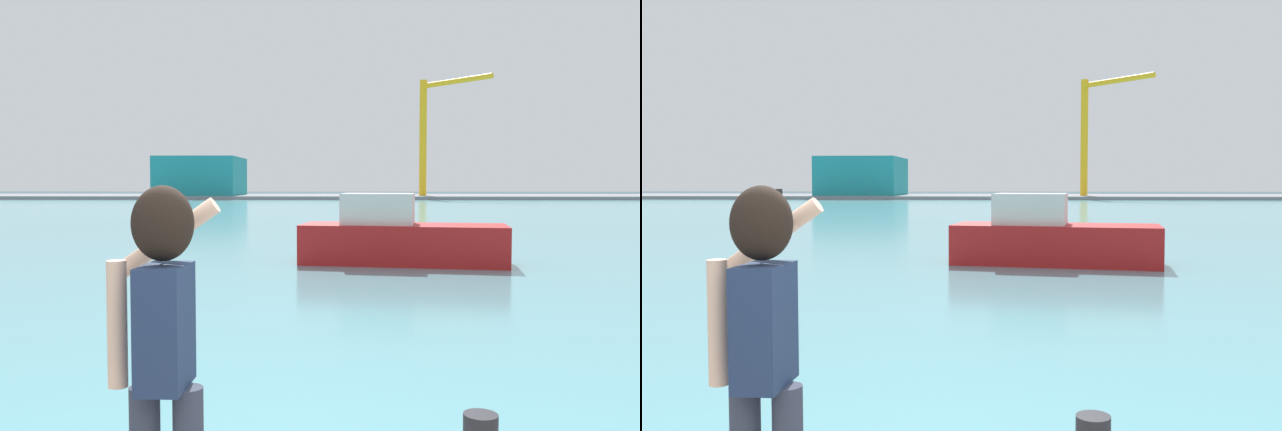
% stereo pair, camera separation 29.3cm
% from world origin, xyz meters
% --- Properties ---
extents(ground_plane, '(220.00, 220.00, 0.00)m').
position_xyz_m(ground_plane, '(0.00, 50.00, 0.00)').
color(ground_plane, '#334751').
extents(harbor_water, '(140.00, 100.00, 0.02)m').
position_xyz_m(harbor_water, '(0.00, 52.00, 0.01)').
color(harbor_water, '#599EA8').
rests_on(harbor_water, ground_plane).
extents(far_shore_dock, '(140.00, 20.00, 0.47)m').
position_xyz_m(far_shore_dock, '(0.00, 92.00, 0.23)').
color(far_shore_dock, gray).
rests_on(far_shore_dock, ground_plane).
extents(person_photographer, '(0.52, 0.55, 1.74)m').
position_xyz_m(person_photographer, '(-0.85, 0.74, 1.59)').
color(person_photographer, '#2D3342').
rests_on(person_photographer, quay_promenade).
extents(boat_moored, '(5.87, 2.87, 1.95)m').
position_xyz_m(boat_moored, '(1.59, 15.95, 0.73)').
color(boat_moored, '#B21919').
rests_on(boat_moored, harbor_water).
extents(warehouse_left, '(11.13, 13.24, 5.41)m').
position_xyz_m(warehouse_left, '(-19.93, 90.70, 3.17)').
color(warehouse_left, teal).
rests_on(warehouse_left, far_shore_dock).
extents(port_crane, '(8.12, 9.18, 15.78)m').
position_xyz_m(port_crane, '(12.26, 86.58, 10.19)').
color(port_crane, yellow).
rests_on(port_crane, far_shore_dock).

